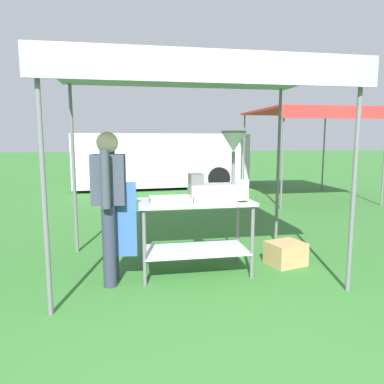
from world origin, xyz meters
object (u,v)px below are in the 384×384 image
stall_canopy (194,78)px  supply_crate (286,253)px  donut_cart (195,220)px  van_silver (160,160)px  vendor (110,200)px  donut_tray (171,201)px  neighbour_tent (309,113)px  menu_sign (243,192)px  donut_fryer (219,174)px

stall_canopy → supply_crate: (1.15, -0.01, -2.06)m
stall_canopy → donut_cart: bearing=-90.0°
van_silver → vendor: bearing=-99.0°
vendor → stall_canopy: bearing=13.2°
supply_crate → van_silver: van_silver is taller
vendor → van_silver: size_ratio=0.30×
donut_cart → supply_crate: donut_cart is taller
donut_tray → neighbour_tent: (4.12, 4.89, 1.30)m
menu_sign → van_silver: (-0.19, 7.84, -0.08)m
stall_canopy → donut_cart: 1.57m
vendor → neighbour_tent: neighbour_tent is taller
donut_cart → menu_sign: (0.49, -0.19, 0.33)m
donut_fryer → menu_sign: donut_fryer is taller
stall_canopy → donut_cart: size_ratio=2.41×
stall_canopy → donut_fryer: (0.28, -0.11, -1.05)m
donut_tray → supply_crate: bearing=9.1°
stall_canopy → supply_crate: 2.36m
donut_tray → supply_crate: size_ratio=0.92×
stall_canopy → supply_crate: bearing=-0.6°
donut_cart → van_silver: size_ratio=0.24×
stall_canopy → menu_sign: size_ratio=12.42×
menu_sign → donut_tray: bearing=176.4°
stall_canopy → menu_sign: stall_canopy is taller
donut_tray → neighbour_tent: size_ratio=0.16×
donut_fryer → van_silver: bearing=89.8°
stall_canopy → donut_cart: stall_canopy is taller
donut_fryer → neighbour_tent: (3.56, 4.76, 1.03)m
stall_canopy → menu_sign: 1.37m
donut_fryer → neighbour_tent: neighbour_tent is taller
donut_fryer → supply_crate: donut_fryer is taller
vendor → neighbour_tent: (4.76, 4.87, 1.27)m
donut_cart → neighbour_tent: neighbour_tent is taller
menu_sign → neighbour_tent: size_ratio=0.09×
vendor → donut_tray: bearing=-2.2°
donut_cart → supply_crate: bearing=4.3°
menu_sign → neighbour_tent: 6.09m
donut_cart → van_silver: van_silver is taller
donut_cart → donut_tray: bearing=-153.2°
donut_tray → menu_sign: 0.79m
donut_cart → supply_crate: (1.15, 0.09, -0.49)m
stall_canopy → van_silver: (0.30, 7.54, -1.32)m
donut_tray → vendor: 0.65m
donut_fryer → neighbour_tent: 6.03m
donut_tray → van_silver: van_silver is taller
vendor → menu_sign: bearing=-3.0°
vendor → supply_crate: vendor is taller
stall_canopy → neighbour_tent: bearing=50.5°
donut_tray → neighbour_tent: bearing=49.9°
van_silver → donut_tray: bearing=-94.3°
supply_crate → donut_cart: bearing=-175.7°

